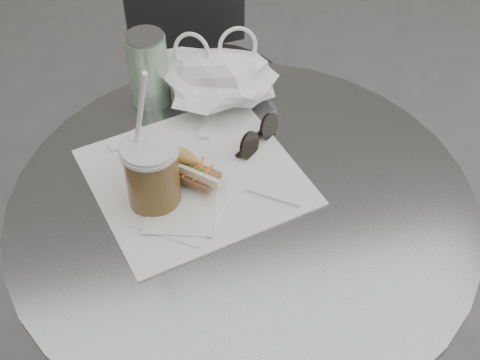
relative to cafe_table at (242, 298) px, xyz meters
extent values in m
cylinder|color=slate|center=(0.00, 0.00, -0.10)|extent=(0.08, 0.08, 0.71)
cylinder|color=slate|center=(0.00, 0.00, 0.26)|extent=(0.76, 0.76, 0.02)
cylinder|color=#2D2D2F|center=(0.05, 0.62, -0.46)|extent=(0.36, 0.36, 0.02)
cylinder|color=#2D2D2F|center=(0.05, 0.62, -0.23)|extent=(0.06, 0.06, 0.47)
cylinder|color=#2D2D2F|center=(0.05, 0.62, 0.01)|extent=(0.40, 0.40, 0.02)
cube|color=#2D2D2F|center=(0.03, 0.81, 0.15)|extent=(0.32, 0.06, 0.27)
cube|color=white|center=(-0.06, 0.07, 0.28)|extent=(0.40, 0.39, 0.00)
ellipsoid|color=tan|center=(-0.09, 0.08, 0.29)|extent=(0.18, 0.17, 0.02)
cube|color=brown|center=(-0.09, 0.08, 0.30)|extent=(0.14, 0.13, 0.01)
ellipsoid|color=tan|center=(-0.09, 0.08, 0.32)|extent=(0.18, 0.17, 0.03)
cylinder|color=brown|center=(-0.14, 0.03, 0.33)|extent=(0.08, 0.08, 0.11)
cylinder|color=silver|center=(-0.14, 0.03, 0.39)|extent=(0.09, 0.09, 0.01)
cylinder|color=white|center=(-0.15, 0.04, 0.44)|extent=(0.05, 0.05, 0.21)
cylinder|color=black|center=(0.04, 0.10, 0.30)|extent=(0.05, 0.04, 0.05)
cylinder|color=black|center=(0.08, 0.14, 0.30)|extent=(0.05, 0.04, 0.05)
cube|color=black|center=(0.06, 0.12, 0.29)|extent=(0.02, 0.02, 0.00)
cube|color=white|center=(-0.10, 0.00, 0.28)|extent=(0.16, 0.16, 0.01)
cube|color=white|center=(-0.10, 0.00, 0.28)|extent=(0.13, 0.13, 0.00)
cylinder|color=#57955D|center=(-0.11, 0.29, 0.34)|extent=(0.07, 0.07, 0.14)
cylinder|color=slate|center=(-0.11, 0.29, 0.41)|extent=(0.07, 0.07, 0.00)
camera|label=1|loc=(-0.16, -0.70, 1.08)|focal=50.00mm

